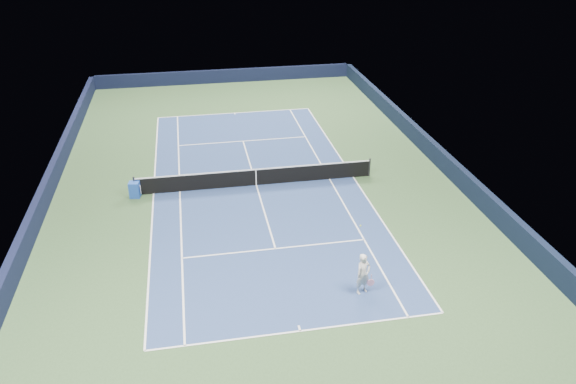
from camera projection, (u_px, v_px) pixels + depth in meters
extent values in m
plane|color=#2F4C29|center=(256.00, 185.00, 30.58)|extent=(40.00, 40.00, 0.00)
cube|color=black|center=(225.00, 76.00, 47.61)|extent=(22.00, 0.35, 1.10)
cube|color=black|center=(444.00, 161.00, 32.08)|extent=(0.35, 40.00, 1.10)
cube|color=#111533|center=(45.00, 193.00, 28.57)|extent=(0.35, 40.00, 1.10)
cube|color=navy|center=(256.00, 185.00, 30.57)|extent=(10.97, 23.77, 0.01)
cube|color=white|center=(235.00, 113.00, 40.93)|extent=(10.97, 0.08, 0.00)
cube|color=white|center=(300.00, 331.00, 20.21)|extent=(10.97, 0.08, 0.00)
cube|color=white|center=(353.00, 177.00, 31.46)|extent=(0.08, 23.77, 0.00)
cube|color=white|center=(154.00, 194.00, 29.68)|extent=(0.08, 23.77, 0.00)
cube|color=white|center=(329.00, 179.00, 31.24)|extent=(0.08, 23.77, 0.00)
cube|color=white|center=(180.00, 191.00, 29.90)|extent=(0.08, 23.77, 0.00)
cube|color=white|center=(243.00, 141.00, 36.15)|extent=(8.23, 0.08, 0.00)
cube|color=white|center=(275.00, 249.00, 24.99)|extent=(8.23, 0.08, 0.00)
cube|color=white|center=(256.00, 185.00, 30.57)|extent=(0.08, 12.80, 0.00)
cube|color=white|center=(235.00, 114.00, 40.80)|extent=(0.08, 0.30, 0.00)
cube|color=white|center=(299.00, 328.00, 20.34)|extent=(0.08, 0.30, 0.00)
cylinder|color=black|center=(135.00, 186.00, 29.29)|extent=(0.10, 0.10, 1.07)
cylinder|color=black|center=(369.00, 167.00, 31.37)|extent=(0.10, 0.10, 1.07)
cube|color=black|center=(256.00, 178.00, 30.36)|extent=(12.80, 0.03, 0.91)
cube|color=white|center=(256.00, 169.00, 30.14)|extent=(12.80, 0.04, 0.06)
cube|color=white|center=(256.00, 178.00, 30.36)|extent=(0.05, 0.04, 0.91)
cube|color=#1C45A9|center=(135.00, 190.00, 29.17)|extent=(0.59, 0.55, 0.86)
cube|color=white|center=(140.00, 189.00, 29.20)|extent=(0.07, 0.38, 0.38)
imported|color=silver|center=(363.00, 274.00, 21.82)|extent=(0.75, 0.62, 1.75)
cylinder|color=pink|center=(371.00, 278.00, 21.91)|extent=(0.03, 0.03, 0.29)
cylinder|color=black|center=(371.00, 283.00, 22.02)|extent=(0.29, 0.02, 0.29)
cylinder|color=pink|center=(371.00, 283.00, 22.02)|extent=(0.31, 0.03, 0.31)
sphere|color=#B2CB2B|center=(361.00, 226.00, 21.97)|extent=(0.07, 0.07, 0.07)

